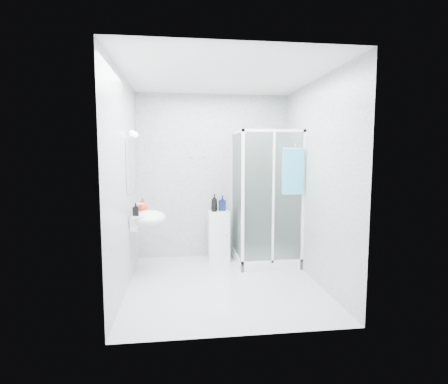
{
  "coord_description": "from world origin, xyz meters",
  "views": [
    {
      "loc": [
        -0.54,
        -4.29,
        1.65
      ],
      "look_at": [
        0.05,
        0.35,
        1.15
      ],
      "focal_mm": 28.0,
      "sensor_mm": 36.0,
      "label": 1
    }
  ],
  "objects": [
    {
      "name": "wall_hooks",
      "position": [
        -0.25,
        1.26,
        1.62
      ],
      "size": [
        0.23,
        0.06,
        0.03
      ],
      "color": "silver",
      "rests_on": "room"
    },
    {
      "name": "soap_dispenser_black",
      "position": [
        -1.11,
        0.28,
        0.95
      ],
      "size": [
        0.08,
        0.08,
        0.17
      ],
      "primitive_type": "imported",
      "rotation": [
        0.0,
        0.0,
        0.0
      ],
      "color": "black",
      "rests_on": "wall_basin"
    },
    {
      "name": "soap_dispenser_orange",
      "position": [
        -1.06,
        0.62,
        0.95
      ],
      "size": [
        0.17,
        0.17,
        0.18
      ],
      "primitive_type": "imported",
      "rotation": [
        0.0,
        0.0,
        0.24
      ],
      "color": "red",
      "rests_on": "wall_basin"
    },
    {
      "name": "shampoo_bottle_a",
      "position": [
        -0.02,
        1.03,
        0.91
      ],
      "size": [
        0.13,
        0.13,
        0.27
      ],
      "primitive_type": "imported",
      "rotation": [
        0.0,
        0.0,
        0.35
      ],
      "color": "black",
      "rests_on": "storage_cabinet"
    },
    {
      "name": "hand_towel",
      "position": [
        1.01,
        0.36,
        1.44
      ],
      "size": [
        0.3,
        0.04,
        0.64
      ],
      "color": "#35A6CB",
      "rests_on": "shower_enclosure"
    },
    {
      "name": "vanity_lights",
      "position": [
        -1.14,
        0.45,
        1.92
      ],
      "size": [
        0.1,
        0.4,
        0.08
      ],
      "color": "silver",
      "rests_on": "room"
    },
    {
      "name": "shower_enclosure",
      "position": [
        0.67,
        0.77,
        0.45
      ],
      "size": [
        0.9,
        0.95,
        2.0
      ],
      "color": "white",
      "rests_on": "ground"
    },
    {
      "name": "mirror",
      "position": [
        -1.19,
        0.45,
        1.5
      ],
      "size": [
        0.02,
        0.6,
        0.7
      ],
      "primitive_type": "cube",
      "color": "white",
      "rests_on": "room"
    },
    {
      "name": "wall_basin",
      "position": [
        -0.99,
        0.45,
        0.8
      ],
      "size": [
        0.46,
        0.56,
        0.35
      ],
      "color": "white",
      "rests_on": "ground"
    },
    {
      "name": "shampoo_bottle_b",
      "position": [
        0.12,
        1.1,
        0.89
      ],
      "size": [
        0.13,
        0.13,
        0.24
      ],
      "primitive_type": "imported",
      "rotation": [
        0.0,
        0.0,
        -0.28
      ],
      "color": "#0B1647",
      "rests_on": "storage_cabinet"
    },
    {
      "name": "room",
      "position": [
        0.0,
        0.0,
        1.3
      ],
      "size": [
        2.4,
        2.6,
        2.6
      ],
      "color": "silver",
      "rests_on": "ground"
    },
    {
      "name": "storage_cabinet",
      "position": [
        0.05,
        1.05,
        0.39
      ],
      "size": [
        0.32,
        0.35,
        0.78
      ],
      "rotation": [
        0.0,
        0.0,
        0.0
      ],
      "color": "white",
      "rests_on": "ground"
    }
  ]
}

